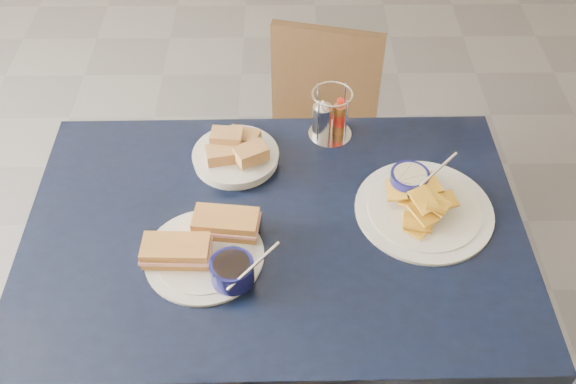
{
  "coord_description": "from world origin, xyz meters",
  "views": [
    {
      "loc": [
        -0.18,
        -0.95,
        1.84
      ],
      "look_at": [
        -0.17,
        0.01,
        0.82
      ],
      "focal_mm": 40.0,
      "sensor_mm": 36.0,
      "label": 1
    }
  ],
  "objects_px": {
    "bread_basket": "(236,153)",
    "condiment_caddy": "(329,118)",
    "sandwich_plate": "(208,249)",
    "dining_table": "(275,247)",
    "plantain_plate": "(420,201)",
    "chair_far": "(314,127)"
  },
  "relations": [
    {
      "from": "bread_basket",
      "to": "condiment_caddy",
      "type": "height_order",
      "value": "condiment_caddy"
    },
    {
      "from": "sandwich_plate",
      "to": "bread_basket",
      "type": "distance_m",
      "value": 0.3
    },
    {
      "from": "dining_table",
      "to": "plantain_plate",
      "type": "distance_m",
      "value": 0.35
    },
    {
      "from": "condiment_caddy",
      "to": "sandwich_plate",
      "type": "bearing_deg",
      "value": -125.14
    },
    {
      "from": "bread_basket",
      "to": "condiment_caddy",
      "type": "relative_size",
      "value": 1.52
    },
    {
      "from": "dining_table",
      "to": "condiment_caddy",
      "type": "xyz_separation_m",
      "value": [
        0.14,
        0.31,
        0.13
      ]
    },
    {
      "from": "dining_table",
      "to": "condiment_caddy",
      "type": "height_order",
      "value": "condiment_caddy"
    },
    {
      "from": "dining_table",
      "to": "bread_basket",
      "type": "distance_m",
      "value": 0.25
    },
    {
      "from": "dining_table",
      "to": "bread_basket",
      "type": "height_order",
      "value": "bread_basket"
    },
    {
      "from": "dining_table",
      "to": "bread_basket",
      "type": "bearing_deg",
      "value": 113.91
    },
    {
      "from": "dining_table",
      "to": "chair_far",
      "type": "distance_m",
      "value": 0.75
    },
    {
      "from": "chair_far",
      "to": "plantain_plate",
      "type": "bearing_deg",
      "value": -72.29
    },
    {
      "from": "sandwich_plate",
      "to": "condiment_caddy",
      "type": "distance_m",
      "value": 0.48
    },
    {
      "from": "sandwich_plate",
      "to": "condiment_caddy",
      "type": "height_order",
      "value": "condiment_caddy"
    },
    {
      "from": "dining_table",
      "to": "chair_far",
      "type": "relative_size",
      "value": 1.48
    },
    {
      "from": "sandwich_plate",
      "to": "bread_basket",
      "type": "height_order",
      "value": "sandwich_plate"
    },
    {
      "from": "sandwich_plate",
      "to": "dining_table",
      "type": "bearing_deg",
      "value": 30.56
    },
    {
      "from": "chair_far",
      "to": "bread_basket",
      "type": "bearing_deg",
      "value": -114.21
    },
    {
      "from": "sandwich_plate",
      "to": "chair_far",
      "type": "bearing_deg",
      "value": 71.43
    },
    {
      "from": "sandwich_plate",
      "to": "bread_basket",
      "type": "xyz_separation_m",
      "value": [
        0.04,
        0.3,
        -0.0
      ]
    },
    {
      "from": "chair_far",
      "to": "sandwich_plate",
      "type": "xyz_separation_m",
      "value": [
        -0.26,
        -0.79,
        0.34
      ]
    },
    {
      "from": "dining_table",
      "to": "chair_far",
      "type": "bearing_deg",
      "value": 79.96
    }
  ]
}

